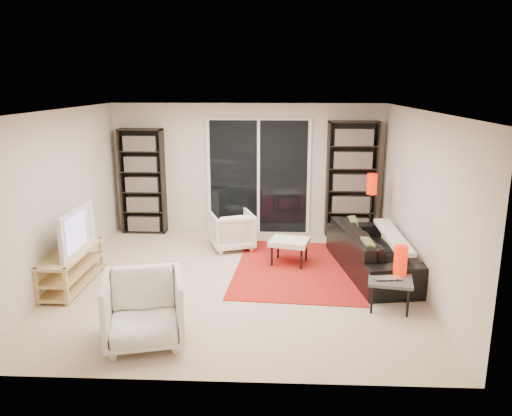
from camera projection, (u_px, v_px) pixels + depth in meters
The scene contains 20 objects.
floor at pixel (238, 280), 7.16m from camera, with size 5.00×5.00×0.00m, color #CEB295.
wall_back at pixel (248, 169), 9.29m from camera, with size 5.00×0.02×2.40m, color beige.
wall_front at pixel (214, 262), 4.44m from camera, with size 5.00×0.02×2.40m, color beige.
wall_left at pixel (59, 197), 6.97m from camera, with size 0.02×5.00×2.40m, color beige.
wall_right at pixel (421, 201), 6.76m from camera, with size 0.02×5.00×2.40m, color beige.
ceiling at pixel (236, 110), 6.57m from camera, with size 5.00×5.00×0.02m, color white.
sliding_door at pixel (259, 177), 9.28m from camera, with size 1.92×0.08×2.16m.
bookshelf_left at pixel (143, 181), 9.26m from camera, with size 0.80×0.30×1.95m.
bookshelf_right at pixel (351, 179), 9.08m from camera, with size 0.90×0.30×2.10m.
tv_stand at pixel (72, 268), 6.91m from camera, with size 0.44×1.36×0.50m.
tv at pixel (70, 231), 6.78m from camera, with size 1.05×0.14×0.60m, color black.
rug at pixel (298, 268), 7.60m from camera, with size 1.88×2.54×0.01m, color #A51A15.
sofa at pixel (374, 251), 7.42m from camera, with size 2.24×0.87×0.65m, color black.
armchair_back at pixel (232, 230), 8.48m from camera, with size 0.68×0.70×0.64m, color silver.
armchair_front at pixel (144, 309), 5.36m from camera, with size 0.82×0.85×0.77m, color silver.
ottoman at pixel (289, 243), 7.73m from camera, with size 0.68×0.60×0.40m.
side_table at pixel (390, 281), 6.20m from camera, with size 0.62×0.62×0.40m.
laptop at pixel (389, 280), 6.09m from camera, with size 0.33×0.22×0.03m, color silver.
table_lamp at pixel (400, 260), 6.26m from camera, with size 0.17×0.17×0.38m, color #F21D03.
floor_lamp at pixel (371, 192), 8.39m from camera, with size 0.19×0.19×1.28m.
Camera 1 is at (0.56, -6.67, 2.75)m, focal length 35.00 mm.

